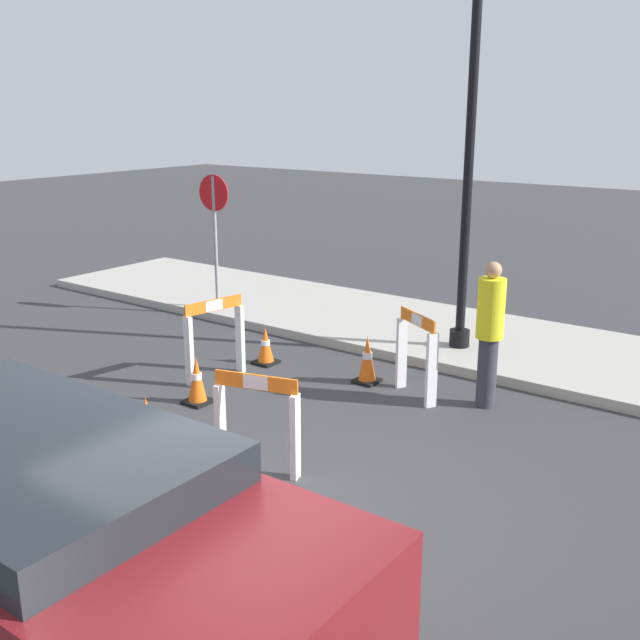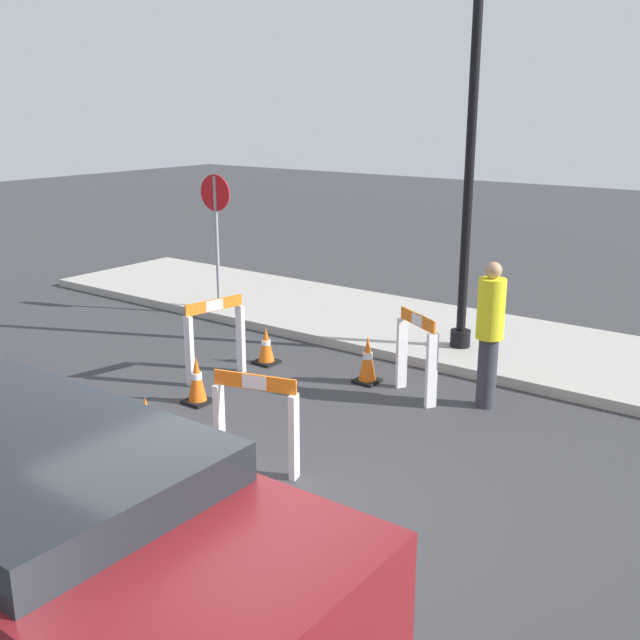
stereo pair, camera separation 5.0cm
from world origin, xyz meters
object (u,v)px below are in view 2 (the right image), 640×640
Objects in this scene: streetlamp_post at (475,69)px; parked_car_1 at (21,535)px; stop_sign at (216,219)px; person_worker at (490,330)px.

parked_car_1 is at bearing -85.57° from streetlamp_post.
stop_sign is at bearing -174.10° from streetlamp_post.
stop_sign is at bearing 125.69° from parked_car_1.
parked_car_1 is at bearing 44.16° from person_worker.
streetlamp_post reaches higher than person_worker.
stop_sign is 8.39m from parked_car_1.
streetlamp_post is 2.66× the size of stop_sign.
person_worker is at bearing 84.59° from parked_car_1.
stop_sign reaches higher than person_worker.
person_worker reaches higher than parked_car_1.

